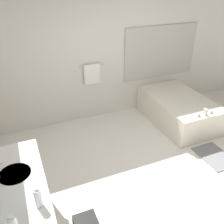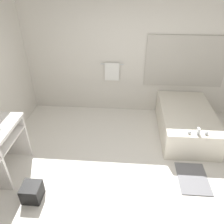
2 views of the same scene
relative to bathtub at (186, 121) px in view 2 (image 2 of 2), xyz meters
name	(u,v)px [view 2 (image 2 of 2)]	position (x,y,z in m)	size (l,w,h in m)	color
ground_plane	(120,181)	(-1.26, -1.36, -0.29)	(16.00, 16.00, 0.00)	silver
wall_back_with_blinds	(128,55)	(-1.22, 0.87, 1.05)	(7.40, 0.13, 2.70)	silver
bathtub	(186,121)	(0.00, 0.00, 0.00)	(1.01, 1.66, 0.65)	silver
waste_bin	(32,192)	(-2.53, -1.77, -0.16)	(0.27, 0.27, 0.27)	black
bath_mat	(193,178)	(-0.09, -1.23, -0.29)	(0.48, 0.66, 0.02)	slate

